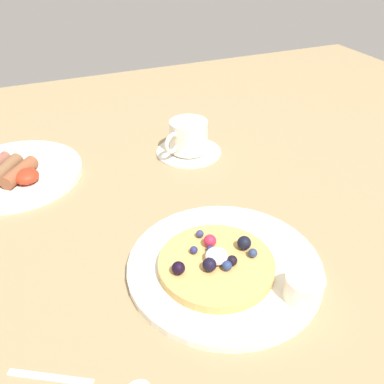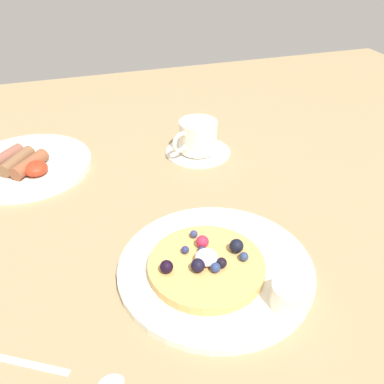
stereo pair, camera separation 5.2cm
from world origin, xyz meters
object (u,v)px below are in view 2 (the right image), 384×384
teaspoon (79,375)px  syrup_ramekin (291,295)px  coffee_cup (197,136)px  pancake_plate (216,268)px  breakfast_plate (27,165)px  coffee_saucer (198,151)px

teaspoon → syrup_ramekin: bearing=2.6°
coffee_cup → teaspoon: 51.74cm
syrup_ramekin → teaspoon: bearing=-177.4°
pancake_plate → breakfast_plate: (-25.04, 37.24, 0.12)cm
syrup_ramekin → coffee_cup: 42.40cm
breakfast_plate → coffee_cup: 33.78cm
pancake_plate → breakfast_plate: breakfast_plate is taller
syrup_ramekin → coffee_saucer: 42.55cm
syrup_ramekin → pancake_plate: bearing=124.0°
pancake_plate → syrup_ramekin: (6.23, -9.24, 2.23)cm
coffee_saucer → coffee_cup: bearing=-152.5°
syrup_ramekin → coffee_saucer: syrup_ramekin is taller
coffee_cup → teaspoon: size_ratio=0.73×
pancake_plate → coffee_saucer: pancake_plate is taller
pancake_plate → coffee_cup: bearing=75.9°
breakfast_plate → coffee_saucer: bearing=-6.9°
syrup_ramekin → breakfast_plate: 56.06cm
syrup_ramekin → breakfast_plate: size_ratio=0.20×
coffee_saucer → teaspoon: coffee_saucer is taller
coffee_cup → teaspoon: bearing=-122.6°
coffee_cup → breakfast_plate: bearing=172.9°
syrup_ramekin → breakfast_plate: bearing=123.9°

